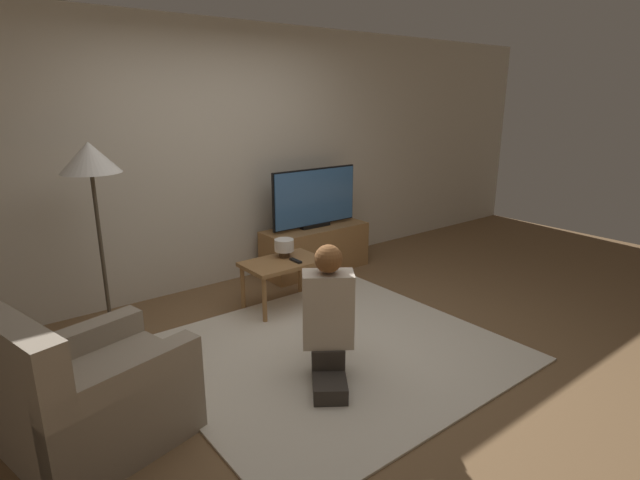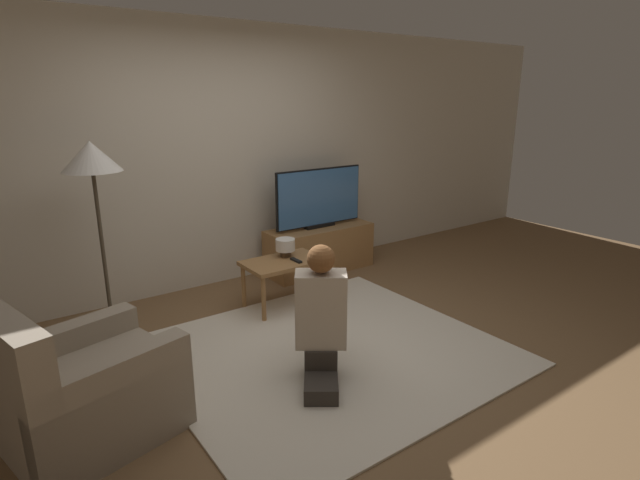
% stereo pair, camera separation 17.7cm
% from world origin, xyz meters
% --- Properties ---
extents(ground_plane, '(10.00, 10.00, 0.00)m').
position_xyz_m(ground_plane, '(0.00, 0.00, 0.00)').
color(ground_plane, brown).
extents(wall_back, '(10.00, 0.06, 2.60)m').
position_xyz_m(wall_back, '(0.00, 1.93, 1.30)').
color(wall_back, beige).
rests_on(wall_back, ground_plane).
extents(rug, '(2.45, 2.24, 0.02)m').
position_xyz_m(rug, '(0.00, 0.00, 0.01)').
color(rug, beige).
rests_on(rug, ground_plane).
extents(tv_stand, '(1.22, 0.44, 0.50)m').
position_xyz_m(tv_stand, '(1.03, 1.58, 0.25)').
color(tv_stand, olive).
rests_on(tv_stand, ground_plane).
extents(tv, '(1.08, 0.08, 0.65)m').
position_xyz_m(tv, '(1.03, 1.58, 0.83)').
color(tv, black).
rests_on(tv, tv_stand).
extents(coffee_table, '(0.72, 0.45, 0.45)m').
position_xyz_m(coffee_table, '(0.18, 0.95, 0.39)').
color(coffee_table, olive).
rests_on(coffee_table, ground_plane).
extents(floor_lamp, '(0.43, 0.43, 1.58)m').
position_xyz_m(floor_lamp, '(-1.28, 1.27, 1.37)').
color(floor_lamp, '#4C4233').
rests_on(floor_lamp, ground_plane).
extents(armchair, '(1.02, 0.90, 0.86)m').
position_xyz_m(armchair, '(-1.71, 0.00, 0.29)').
color(armchair, gray).
rests_on(armchair, ground_plane).
extents(person_kneeling, '(0.64, 0.76, 0.96)m').
position_xyz_m(person_kneeling, '(-0.28, -0.26, 0.49)').
color(person_kneeling, '#332D28').
rests_on(person_kneeling, rug).
extents(table_lamp, '(0.18, 0.18, 0.17)m').
position_xyz_m(table_lamp, '(0.25, 1.04, 0.56)').
color(table_lamp, '#4C3823').
rests_on(table_lamp, coffee_table).
extents(remote, '(0.04, 0.15, 0.02)m').
position_xyz_m(remote, '(0.26, 0.86, 0.46)').
color(remote, black).
rests_on(remote, coffee_table).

